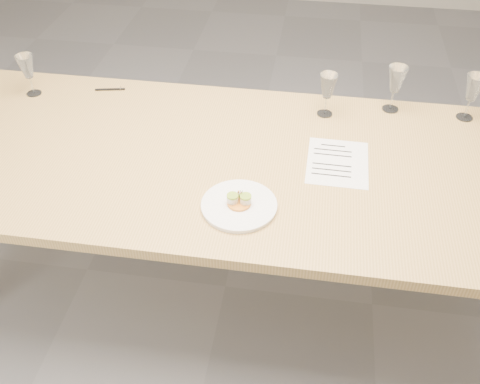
# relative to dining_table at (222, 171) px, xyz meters

# --- Properties ---
(ground) EXTENTS (7.00, 7.00, 0.00)m
(ground) POSITION_rel_dining_table_xyz_m (0.00, 0.00, -0.68)
(ground) COLOR slate
(ground) RESTS_ON ground
(dining_table) EXTENTS (2.40, 1.00, 0.75)m
(dining_table) POSITION_rel_dining_table_xyz_m (0.00, 0.00, 0.00)
(dining_table) COLOR tan
(dining_table) RESTS_ON ground
(dinner_plate) EXTENTS (0.25, 0.25, 0.07)m
(dinner_plate) POSITION_rel_dining_table_xyz_m (0.11, -0.26, 0.08)
(dinner_plate) COLOR white
(dinner_plate) RESTS_ON dining_table
(recipe_sheet) EXTENTS (0.22, 0.28, 0.00)m
(recipe_sheet) POSITION_rel_dining_table_xyz_m (0.42, 0.03, 0.07)
(recipe_sheet) COLOR white
(recipe_sheet) RESTS_ON dining_table
(ballpoint_pen) EXTENTS (0.13, 0.04, 0.01)m
(ballpoint_pen) POSITION_rel_dining_table_xyz_m (-0.57, 0.40, 0.07)
(ballpoint_pen) COLOR black
(ballpoint_pen) RESTS_ON dining_table
(wine_glass_0) EXTENTS (0.07, 0.07, 0.18)m
(wine_glass_0) POSITION_rel_dining_table_xyz_m (-0.88, 0.32, 0.19)
(wine_glass_0) COLOR white
(wine_glass_0) RESTS_ON dining_table
(wine_glass_1) EXTENTS (0.07, 0.07, 0.18)m
(wine_glass_1) POSITION_rel_dining_table_xyz_m (0.37, 0.35, 0.19)
(wine_glass_1) COLOR white
(wine_glass_1) RESTS_ON dining_table
(wine_glass_2) EXTENTS (0.08, 0.08, 0.19)m
(wine_glass_2) POSITION_rel_dining_table_xyz_m (0.63, 0.43, 0.20)
(wine_glass_2) COLOR white
(wine_glass_2) RESTS_ON dining_table
(wine_glass_3) EXTENTS (0.08, 0.08, 0.19)m
(wine_glass_3) POSITION_rel_dining_table_xyz_m (0.93, 0.41, 0.20)
(wine_glass_3) COLOR white
(wine_glass_3) RESTS_ON dining_table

